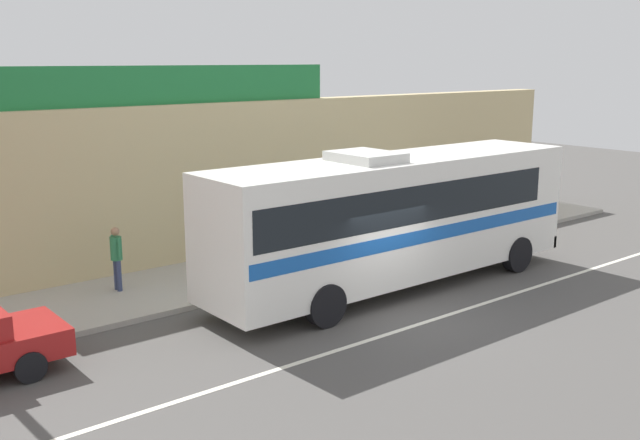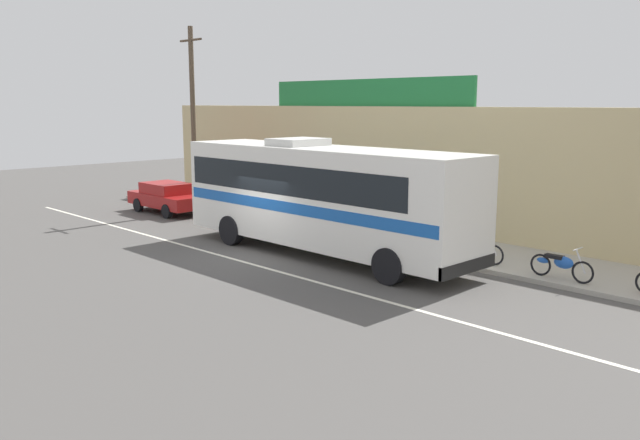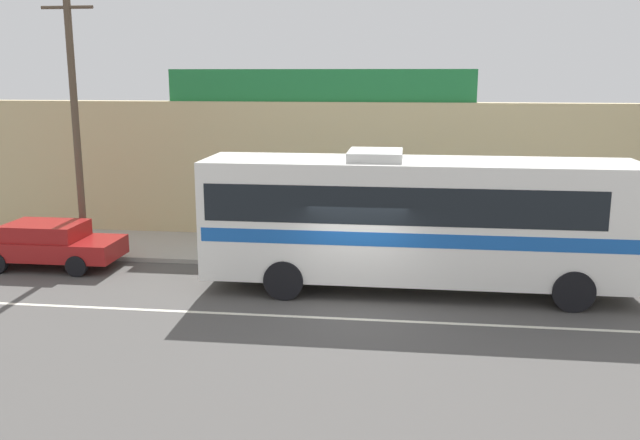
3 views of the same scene
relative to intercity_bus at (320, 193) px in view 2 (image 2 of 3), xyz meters
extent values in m
plane|color=#4F4C49|center=(-1.41, -1.64, -2.07)|extent=(70.00, 70.00, 0.00)
cube|color=#A8A399|center=(-1.41, 3.56, -2.00)|extent=(30.00, 3.60, 0.14)
cube|color=tan|center=(-1.41, 5.71, 0.33)|extent=(30.00, 0.70, 4.80)
cube|color=#1E7538|center=(-3.28, 5.71, 3.28)|extent=(10.61, 0.12, 1.10)
cube|color=silver|center=(-1.41, -2.44, -2.06)|extent=(30.00, 0.14, 0.01)
cube|color=white|center=(0.08, 0.00, -0.07)|extent=(11.29, 2.51, 3.10)
cube|color=black|center=(-0.37, 0.00, 0.48)|extent=(9.93, 2.53, 0.96)
cube|color=#1956B2|center=(0.08, 0.00, -0.37)|extent=(11.06, 2.52, 0.36)
cube|color=black|center=(5.69, 0.00, 0.38)|extent=(0.04, 2.26, 1.40)
cube|color=black|center=(5.68, 0.00, -1.44)|extent=(0.12, 2.51, 0.36)
cube|color=silver|center=(-1.05, 0.00, 1.60)|extent=(1.40, 1.75, 0.24)
cylinder|color=black|center=(3.92, 1.16, -1.55)|extent=(1.04, 0.32, 1.04)
cylinder|color=black|center=(3.92, -1.16, -1.55)|extent=(1.04, 0.32, 1.04)
cylinder|color=black|center=(-3.31, 1.16, -1.55)|extent=(1.04, 0.32, 1.04)
cylinder|color=black|center=(-3.31, -1.16, -1.55)|extent=(1.04, 0.32, 1.04)
cube|color=maroon|center=(-10.85, 0.90, -1.46)|extent=(4.26, 1.74, 0.56)
cube|color=maroon|center=(-10.95, 0.90, -0.94)|extent=(2.21, 1.56, 0.48)
cube|color=black|center=(-10.13, 0.90, -0.97)|extent=(0.21, 1.46, 0.34)
cylinder|color=black|center=(-9.62, 1.71, -1.76)|extent=(0.62, 0.20, 0.62)
cylinder|color=black|center=(-9.62, 0.08, -1.76)|extent=(0.62, 0.20, 0.62)
cylinder|color=black|center=(-12.09, 1.71, -1.76)|extent=(0.62, 0.20, 0.62)
cylinder|color=black|center=(-12.09, 0.08, -1.76)|extent=(0.62, 0.20, 0.62)
cylinder|color=brown|center=(-10.32, 2.04, 2.14)|extent=(0.22, 0.22, 8.13)
cylinder|color=brown|center=(-10.32, 2.04, 5.60)|extent=(1.60, 0.10, 0.10)
torus|color=black|center=(7.82, 2.24, -1.62)|extent=(0.62, 0.06, 0.62)
torus|color=black|center=(6.61, 2.24, -1.62)|extent=(0.62, 0.06, 0.62)
cylinder|color=silver|center=(7.74, 2.24, -1.32)|extent=(0.34, 0.04, 0.65)
cylinder|color=silver|center=(7.64, 2.24, -1.00)|extent=(0.03, 0.56, 0.03)
ellipsoid|color=#1E51B2|center=(7.28, 2.24, -1.44)|extent=(0.56, 0.22, 0.34)
cube|color=black|center=(7.00, 2.24, -1.32)|extent=(0.52, 0.20, 0.10)
ellipsoid|color=#1E51B2|center=(6.67, 2.24, -1.48)|extent=(0.36, 0.14, 0.16)
torus|color=black|center=(5.06, 2.37, -1.62)|extent=(0.62, 0.06, 0.62)
torus|color=black|center=(3.80, 2.37, -1.62)|extent=(0.62, 0.06, 0.62)
cylinder|color=silver|center=(4.98, 2.37, -1.32)|extent=(0.34, 0.04, 0.65)
cylinder|color=silver|center=(4.88, 2.37, -1.00)|extent=(0.03, 0.56, 0.03)
ellipsoid|color=#1E51B2|center=(4.49, 2.37, -1.44)|extent=(0.56, 0.22, 0.34)
cube|color=black|center=(4.21, 2.37, -1.32)|extent=(0.52, 0.20, 0.10)
ellipsoid|color=#1E51B2|center=(3.86, 2.37, -1.48)|extent=(0.36, 0.14, 0.16)
cylinder|color=black|center=(-2.39, 4.13, -1.53)|extent=(0.13, 0.13, 0.78)
cylinder|color=black|center=(-2.39, 3.95, -1.53)|extent=(0.13, 0.13, 0.78)
cylinder|color=#23519E|center=(-2.39, 4.04, -0.85)|extent=(0.30, 0.30, 0.59)
sphere|color=tan|center=(-2.39, 4.04, -0.42)|extent=(0.21, 0.21, 0.21)
cylinder|color=#23519E|center=(-2.39, 4.24, -0.82)|extent=(0.08, 0.08, 0.54)
cylinder|color=#23519E|center=(-2.39, 3.84, -0.82)|extent=(0.08, 0.08, 0.54)
cylinder|color=navy|center=(-6.08, 4.12, -1.51)|extent=(0.13, 0.13, 0.82)
cylinder|color=navy|center=(-6.08, 3.94, -1.51)|extent=(0.13, 0.13, 0.82)
cylinder|color=#2D7A4C|center=(-6.08, 4.03, -0.79)|extent=(0.30, 0.30, 0.62)
sphere|color=#A37556|center=(-6.08, 4.03, -0.34)|extent=(0.22, 0.22, 0.22)
cylinder|color=#2D7A4C|center=(-6.08, 4.23, -0.76)|extent=(0.08, 0.08, 0.57)
cylinder|color=#2D7A4C|center=(-6.08, 3.83, -0.76)|extent=(0.08, 0.08, 0.57)
cylinder|color=black|center=(-1.28, 3.93, -1.52)|extent=(0.13, 0.13, 0.81)
cylinder|color=black|center=(-1.28, 3.75, -1.52)|extent=(0.13, 0.13, 0.81)
cylinder|color=gold|center=(-1.28, 3.84, -0.81)|extent=(0.30, 0.30, 0.61)
sphere|color=tan|center=(-1.28, 3.84, -0.37)|extent=(0.22, 0.22, 0.22)
cylinder|color=gold|center=(-1.28, 4.04, -0.78)|extent=(0.08, 0.08, 0.56)
cylinder|color=gold|center=(-1.28, 3.64, -0.78)|extent=(0.08, 0.08, 0.56)
camera|label=1|loc=(-13.53, -13.64, 4.02)|focal=41.24mm
camera|label=2|loc=(15.27, -14.83, 2.88)|focal=37.16mm
camera|label=3|loc=(-0.22, -17.89, 3.69)|focal=38.38mm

